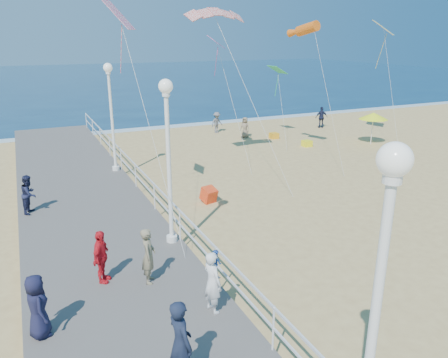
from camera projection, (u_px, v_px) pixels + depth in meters
name	position (u px, v px, depth m)	size (l,w,h in m)	color
ground	(304.00, 224.00, 16.85)	(160.00, 160.00, 0.00)	tan
ocean	(79.00, 80.00, 72.87)	(160.00, 90.00, 0.05)	#0C2C4C
surf_line	(154.00, 128.00, 34.51)	(160.00, 1.20, 0.04)	white
boardwalk	(107.00, 260.00, 13.78)	(5.00, 44.00, 0.40)	slate
railing	(180.00, 216.00, 14.44)	(0.05, 42.00, 0.55)	white
lamp_post_near	(378.00, 292.00, 5.81)	(0.44, 0.44, 5.32)	white
lamp_post_mid	(168.00, 146.00, 13.57)	(0.44, 0.44, 5.32)	white
lamp_post_far	(111.00, 106.00, 21.33)	(0.44, 0.44, 5.32)	white
woman_holding_toddler	(212.00, 282.00, 10.64)	(0.59, 0.39, 1.61)	white
toddler_held	(215.00, 263.00, 10.70)	(0.35, 0.27, 0.72)	blue
spectator_0	(181.00, 343.00, 8.35)	(0.67, 0.44, 1.84)	#161D31
spectator_3	(101.00, 257.00, 11.94)	(0.90, 0.37, 1.53)	red
spectator_4	(37.00, 306.00, 9.76)	(0.75, 0.49, 1.53)	black
spectator_6	(149.00, 256.00, 11.94)	(0.58, 0.38, 1.60)	#7D7356
spectator_7	(29.00, 194.00, 16.75)	(0.73, 0.57, 1.51)	#1B1E3B
beach_walker_a	(217.00, 122.00, 32.67)	(1.01, 0.58, 1.57)	slate
beach_walker_b	(321.00, 117.00, 34.48)	(0.97, 0.41, 1.66)	#1A1F3A
beach_walker_c	(245.00, 128.00, 31.09)	(0.72, 0.47, 1.48)	#7F6E58
box_kite	(209.00, 196.00, 18.98)	(0.55, 0.55, 0.60)	red
beach_umbrella	(373.00, 116.00, 28.84)	(1.90, 1.90, 2.14)	white
beach_chair_left	(307.00, 143.00, 28.78)	(0.55, 0.55, 0.40)	yellow
beach_chair_right	(274.00, 136.00, 31.02)	(0.55, 0.55, 0.40)	#FFA71A
kite_parafoil	(215.00, 12.00, 21.14)	(3.01, 0.90, 0.30)	red
kite_windsock	(308.00, 29.00, 23.38)	(0.56, 0.56, 2.26)	#DC5D12
kite_diamond_pink	(216.00, 42.00, 23.59)	(1.18, 1.18, 0.02)	#F85BC6
kite_diamond_multi	(384.00, 28.00, 28.04)	(1.65, 1.65, 0.02)	#19D3DB
kite_diamond_green	(277.00, 70.00, 29.87)	(1.15, 1.15, 0.02)	#27BA63
kite_diamond_redwhite	(119.00, 15.00, 15.54)	(1.34, 1.34, 0.02)	#DA1955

